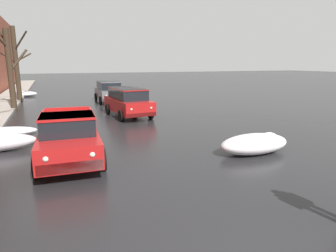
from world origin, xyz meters
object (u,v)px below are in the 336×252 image
pickup_truck_red_approaching_near_lane (69,137)px  suv_grey_parked_kerbside_mid (109,91)px  bare_tree_mid_block (9,64)px  bare_tree_far_down_block (16,63)px  suv_red_parked_kerbside_close (128,101)px

pickup_truck_red_approaching_near_lane → suv_grey_parked_kerbside_mid: 15.93m
bare_tree_mid_block → suv_grey_parked_kerbside_mid: size_ratio=1.46×
bare_tree_mid_block → pickup_truck_red_approaching_near_lane: bearing=-77.2°
bare_tree_mid_block → pickup_truck_red_approaching_near_lane: (3.08, -13.51, -2.44)m
bare_tree_far_down_block → suv_grey_parked_kerbside_mid: (7.33, -3.04, -2.36)m
pickup_truck_red_approaching_near_lane → suv_grey_parked_kerbside_mid: suv_grey_parked_kerbside_mid is taller
bare_tree_far_down_block → suv_red_parked_kerbside_close: 12.99m
bare_tree_mid_block → suv_red_parked_kerbside_close: bearing=-38.5°
suv_red_parked_kerbside_close → suv_grey_parked_kerbside_mid: bearing=88.5°
bare_tree_far_down_block → suv_red_parked_kerbside_close: bare_tree_far_down_block is taller
bare_tree_mid_block → bare_tree_far_down_block: size_ratio=1.04×
bare_tree_mid_block → suv_red_parked_kerbside_close: (7.20, -5.72, -2.33)m
bare_tree_mid_block → suv_grey_parked_kerbside_mid: bearing=13.9°
pickup_truck_red_approaching_near_lane → suv_red_parked_kerbside_close: (4.12, 7.79, 0.11)m
bare_tree_mid_block → suv_red_parked_kerbside_close: 9.49m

